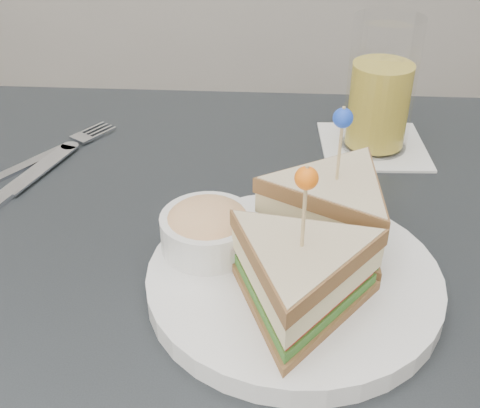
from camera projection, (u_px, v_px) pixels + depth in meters
name	position (u px, v px, depth m)	size (l,w,h in m)	color
table	(230.00, 308.00, 0.64)	(0.80, 0.80, 0.75)	black
plate_meal	(301.00, 248.00, 0.53)	(0.34, 0.34, 0.16)	white
cutlery_fork	(58.00, 150.00, 0.76)	(0.13, 0.17, 0.01)	#B7B9C2
cutlery_knife	(13.00, 190.00, 0.68)	(0.09, 0.22, 0.01)	silver
drink_set	(380.00, 93.00, 0.73)	(0.14, 0.14, 0.17)	white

